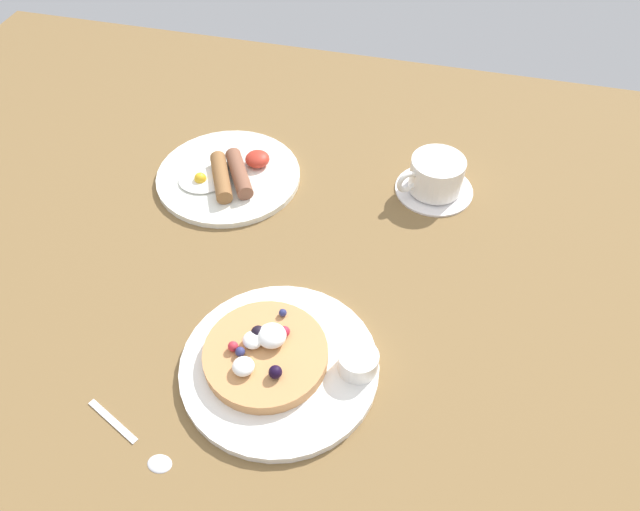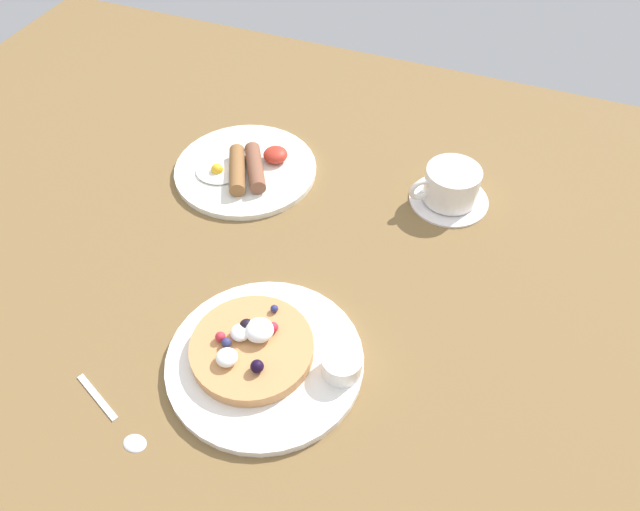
% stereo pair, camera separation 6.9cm
% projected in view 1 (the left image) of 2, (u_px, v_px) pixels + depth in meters
% --- Properties ---
extents(ground_plane, '(1.64, 1.21, 0.03)m').
position_uv_depth(ground_plane, '(283.00, 272.00, 0.89)').
color(ground_plane, brown).
extents(pancake_plate, '(0.25, 0.25, 0.01)m').
position_uv_depth(pancake_plate, '(280.00, 366.00, 0.76)').
color(pancake_plate, white).
rests_on(pancake_plate, ground_plane).
extents(pancake_with_berries, '(0.16, 0.16, 0.04)m').
position_uv_depth(pancake_with_berries, '(265.00, 353.00, 0.75)').
color(pancake_with_berries, tan).
rests_on(pancake_with_berries, pancake_plate).
extents(syrup_ramekin, '(0.05, 0.05, 0.03)m').
position_uv_depth(syrup_ramekin, '(358.00, 361.00, 0.74)').
color(syrup_ramekin, white).
rests_on(syrup_ramekin, pancake_plate).
extents(breakfast_plate, '(0.24, 0.24, 0.01)m').
position_uv_depth(breakfast_plate, '(229.00, 176.00, 1.01)').
color(breakfast_plate, white).
rests_on(breakfast_plate, ground_plane).
extents(fried_breakfast, '(0.13, 0.13, 0.03)m').
position_uv_depth(fried_breakfast, '(230.00, 173.00, 0.99)').
color(fried_breakfast, brown).
rests_on(fried_breakfast, breakfast_plate).
extents(coffee_saucer, '(0.13, 0.13, 0.01)m').
position_uv_depth(coffee_saucer, '(434.00, 189.00, 0.99)').
color(coffee_saucer, white).
rests_on(coffee_saucer, ground_plane).
extents(coffee_cup, '(0.10, 0.09, 0.05)m').
position_uv_depth(coffee_cup, '(436.00, 174.00, 0.96)').
color(coffee_cup, white).
rests_on(coffee_cup, coffee_saucer).
extents(teaspoon, '(0.13, 0.07, 0.01)m').
position_uv_depth(teaspoon, '(143.00, 448.00, 0.69)').
color(teaspoon, silver).
rests_on(teaspoon, ground_plane).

